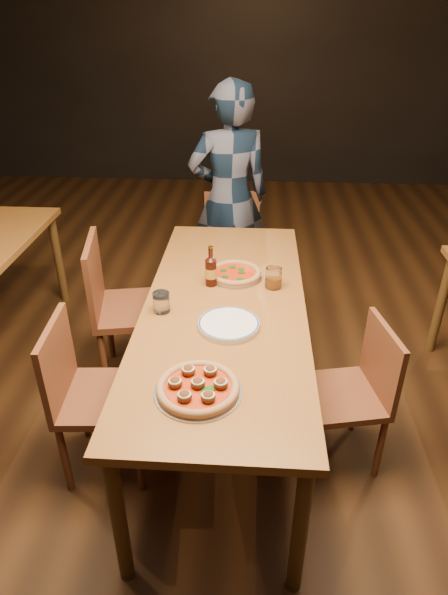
# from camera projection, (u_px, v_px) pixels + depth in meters

# --- Properties ---
(ground) EXTENTS (9.00, 9.00, 0.00)m
(ground) POSITION_uv_depth(u_px,v_px,m) (225.00, 417.00, 2.84)
(ground) COLOR black
(room_shell) EXTENTS (9.00, 9.00, 9.00)m
(room_shell) POSITION_uv_depth(u_px,v_px,m) (225.00, 58.00, 1.91)
(room_shell) COLOR black
(room_shell) RESTS_ON ground
(table_main) EXTENTS (0.80, 2.00, 0.75)m
(table_main) POSITION_uv_depth(u_px,v_px,m) (225.00, 317.00, 2.50)
(table_main) COLOR brown
(table_main) RESTS_ON ground
(chair_main_nw) EXTENTS (0.43, 0.43, 0.87)m
(chair_main_nw) POSITION_uv_depth(u_px,v_px,m) (104.00, 396.00, 2.35)
(chair_main_nw) COLOR #622C19
(chair_main_nw) RESTS_ON ground
(chair_main_sw) EXTENTS (0.52, 0.52, 0.96)m
(chair_main_sw) POSITION_uv_depth(u_px,v_px,m) (135.00, 308.00, 2.95)
(chair_main_sw) COLOR #622C19
(chair_main_sw) RESTS_ON ground
(chair_main_e) EXTENTS (0.45, 0.45, 0.81)m
(chair_main_e) POSITION_uv_depth(u_px,v_px,m) (341.00, 395.00, 2.40)
(chair_main_e) COLOR #622C19
(chair_main_e) RESTS_ON ground
(chair_end) EXTENTS (0.45, 0.45, 0.89)m
(chair_end) POSITION_uv_depth(u_px,v_px,m) (233.00, 252.00, 3.71)
(chair_end) COLOR #622C19
(chair_end) RESTS_ON ground
(pizza_meatball) EXTENTS (0.34, 0.34, 0.06)m
(pizza_meatball) POSITION_uv_depth(u_px,v_px,m) (198.00, 387.00, 1.89)
(pizza_meatball) COLOR #B7B7BF
(pizza_meatball) RESTS_ON table_main
(pizza_margherita) EXTENTS (0.30, 0.30, 0.04)m
(pizza_margherita) POSITION_uv_depth(u_px,v_px,m) (235.00, 273.00, 2.71)
(pizza_margherita) COLOR #B7B7BF
(pizza_margherita) RESTS_ON table_main
(plate_stack) EXTENTS (0.28, 0.28, 0.03)m
(plate_stack) POSITION_uv_depth(u_px,v_px,m) (229.00, 325.00, 2.28)
(plate_stack) COLOR white
(plate_stack) RESTS_ON table_main
(beer_bottle) EXTENTS (0.06, 0.06, 0.22)m
(beer_bottle) POSITION_uv_depth(u_px,v_px,m) (211.00, 272.00, 2.60)
(beer_bottle) COLOR black
(beer_bottle) RESTS_ON table_main
(water_glass) EXTENTS (0.08, 0.08, 0.10)m
(water_glass) POSITION_uv_depth(u_px,v_px,m) (161.00, 302.00, 2.39)
(water_glass) COLOR white
(water_glass) RESTS_ON table_main
(amber_glass) EXTENTS (0.09, 0.09, 0.11)m
(amber_glass) POSITION_uv_depth(u_px,v_px,m) (274.00, 278.00, 2.59)
(amber_glass) COLOR #9B4D11
(amber_glass) RESTS_ON table_main
(diner) EXTENTS (0.68, 0.53, 1.64)m
(diner) POSITION_uv_depth(u_px,v_px,m) (229.00, 198.00, 3.63)
(diner) COLOR black
(diner) RESTS_ON ground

